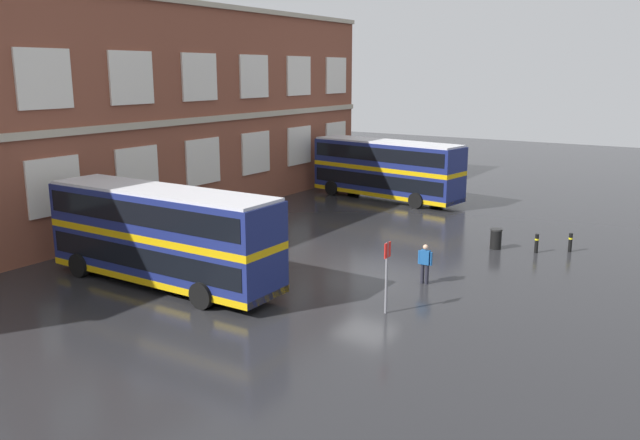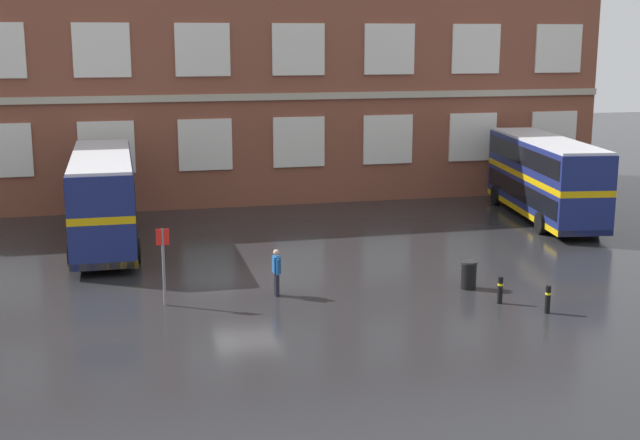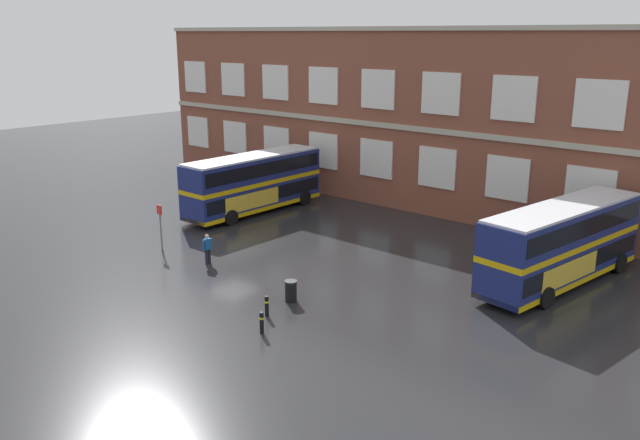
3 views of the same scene
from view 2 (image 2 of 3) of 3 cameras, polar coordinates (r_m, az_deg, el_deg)
The scene contains 9 objects.
ground_plane at distance 34.56m, azimuth -5.46°, elevation -3.05°, with size 120.00×120.00×0.00m, color #232326.
brick_terminal_building at distance 49.31m, azimuth -8.28°, elevation 8.72°, with size 45.65×8.19×12.64m.
double_decker_near at distance 38.41m, azimuth -14.34°, elevation 1.46°, with size 2.88×11.00×4.07m.
double_decker_middle at distance 44.29m, azimuth 14.83°, elevation 2.82°, with size 4.11×11.25×4.07m.
waiting_passenger at distance 30.24m, azimuth -2.94°, elevation -3.40°, with size 0.25×0.63×1.70m.
bus_stand_flag at distance 29.43m, azimuth -10.46°, elevation -2.61°, with size 0.44×0.10×2.70m.
station_litter_bin at distance 31.63m, azimuth 9.94°, elevation -3.64°, with size 0.60×0.60×1.03m.
safety_bollard_west at distance 30.11m, azimuth 11.99°, elevation -4.59°, with size 0.19×0.19×0.95m.
safety_bollard_east at distance 29.43m, azimuth 15.03°, elevation -5.14°, with size 0.19×0.19×0.95m.
Camera 2 is at (-4.55, -31.04, 9.04)m, focal length 47.74 mm.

